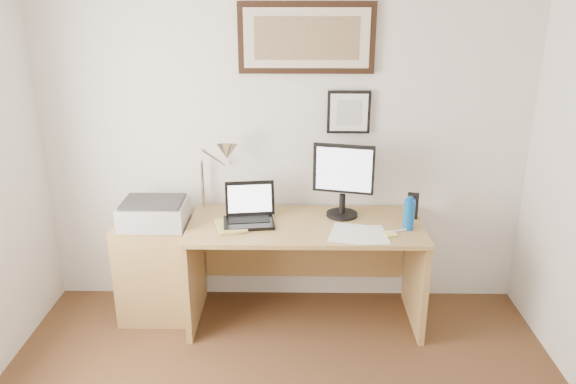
{
  "coord_description": "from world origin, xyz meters",
  "views": [
    {
      "loc": [
        0.08,
        -1.89,
        2.26
      ],
      "look_at": [
        0.03,
        1.43,
        1.05
      ],
      "focal_mm": 35.0,
      "sensor_mm": 36.0,
      "label": 1
    }
  ],
  "objects_px": {
    "desk": "(305,249)",
    "laptop": "(249,214)",
    "printer": "(154,213)",
    "water_bottle": "(409,215)",
    "side_cabinet": "(156,269)",
    "lcd_monitor": "(343,177)",
    "book": "(217,228)"
  },
  "relations": [
    {
      "from": "laptop",
      "to": "lcd_monitor",
      "type": "bearing_deg",
      "value": 9.61
    },
    {
      "from": "printer",
      "to": "laptop",
      "type": "bearing_deg",
      "value": 1.49
    },
    {
      "from": "water_bottle",
      "to": "printer",
      "type": "xyz_separation_m",
      "value": [
        -1.72,
        0.09,
        -0.04
      ]
    },
    {
      "from": "side_cabinet",
      "to": "lcd_monitor",
      "type": "relative_size",
      "value": 1.4
    },
    {
      "from": "laptop",
      "to": "printer",
      "type": "xyz_separation_m",
      "value": [
        -0.65,
        -0.02,
        0.01
      ]
    },
    {
      "from": "side_cabinet",
      "to": "lcd_monitor",
      "type": "distance_m",
      "value": 1.49
    },
    {
      "from": "side_cabinet",
      "to": "water_bottle",
      "type": "distance_m",
      "value": 1.82
    },
    {
      "from": "book",
      "to": "lcd_monitor",
      "type": "relative_size",
      "value": 0.49
    },
    {
      "from": "printer",
      "to": "desk",
      "type": "bearing_deg",
      "value": 4.0
    },
    {
      "from": "side_cabinet",
      "to": "lcd_monitor",
      "type": "height_order",
      "value": "lcd_monitor"
    },
    {
      "from": "side_cabinet",
      "to": "book",
      "type": "relative_size",
      "value": 2.84
    },
    {
      "from": "laptop",
      "to": "printer",
      "type": "relative_size",
      "value": 0.84
    },
    {
      "from": "side_cabinet",
      "to": "lcd_monitor",
      "type": "xyz_separation_m",
      "value": [
        1.33,
        0.09,
        0.68
      ]
    },
    {
      "from": "lcd_monitor",
      "to": "side_cabinet",
      "type": "bearing_deg",
      "value": -176.17
    },
    {
      "from": "lcd_monitor",
      "to": "laptop",
      "type": "bearing_deg",
      "value": -170.39
    },
    {
      "from": "side_cabinet",
      "to": "lcd_monitor",
      "type": "bearing_deg",
      "value": 3.83
    },
    {
      "from": "desk",
      "to": "laptop",
      "type": "xyz_separation_m",
      "value": [
        -0.39,
        -0.06,
        0.29
      ]
    },
    {
      "from": "side_cabinet",
      "to": "desk",
      "type": "xyz_separation_m",
      "value": [
        1.07,
        0.04,
        0.15
      ]
    },
    {
      "from": "desk",
      "to": "lcd_monitor",
      "type": "bearing_deg",
      "value": 11.69
    },
    {
      "from": "book",
      "to": "desk",
      "type": "relative_size",
      "value": 0.16
    },
    {
      "from": "desk",
      "to": "laptop",
      "type": "bearing_deg",
      "value": -171.8
    },
    {
      "from": "water_bottle",
      "to": "lcd_monitor",
      "type": "xyz_separation_m",
      "value": [
        -0.42,
        0.22,
        0.19
      ]
    },
    {
      "from": "water_bottle",
      "to": "desk",
      "type": "height_order",
      "value": "water_bottle"
    },
    {
      "from": "side_cabinet",
      "to": "desk",
      "type": "height_order",
      "value": "desk"
    },
    {
      "from": "desk",
      "to": "lcd_monitor",
      "type": "relative_size",
      "value": 3.08
    },
    {
      "from": "water_bottle",
      "to": "laptop",
      "type": "xyz_separation_m",
      "value": [
        -1.07,
        0.11,
        -0.05
      ]
    },
    {
      "from": "lcd_monitor",
      "to": "printer",
      "type": "bearing_deg",
      "value": -174.44
    },
    {
      "from": "desk",
      "to": "book",
      "type": "bearing_deg",
      "value": -162.75
    },
    {
      "from": "desk",
      "to": "lcd_monitor",
      "type": "xyz_separation_m",
      "value": [
        0.26,
        0.05,
        0.53
      ]
    },
    {
      "from": "water_bottle",
      "to": "laptop",
      "type": "bearing_deg",
      "value": 174.15
    },
    {
      "from": "lcd_monitor",
      "to": "book",
      "type": "bearing_deg",
      "value": -164.41
    },
    {
      "from": "desk",
      "to": "printer",
      "type": "bearing_deg",
      "value": -176.0
    }
  ]
}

